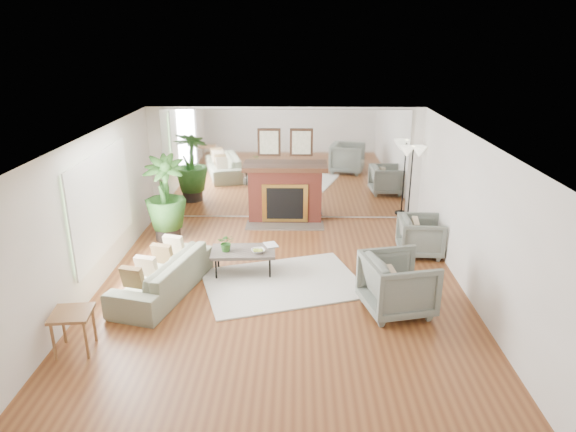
{
  "coord_description": "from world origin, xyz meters",
  "views": [
    {
      "loc": [
        0.26,
        -7.56,
        3.96
      ],
      "look_at": [
        0.11,
        0.6,
        1.06
      ],
      "focal_mm": 32.0,
      "sensor_mm": 36.0,
      "label": 1
    }
  ],
  "objects_px": {
    "fireplace": "(285,193)",
    "floor_lamp": "(412,158)",
    "armchair_back": "(421,236)",
    "side_table": "(72,318)",
    "coffee_table": "(243,252)",
    "sofa": "(163,275)",
    "potted_ficus": "(165,196)",
    "armchair_front": "(398,284)"
  },
  "relations": [
    {
      "from": "side_table",
      "to": "floor_lamp",
      "type": "bearing_deg",
      "value": 42.42
    },
    {
      "from": "fireplace",
      "to": "floor_lamp",
      "type": "relative_size",
      "value": 1.17
    },
    {
      "from": "armchair_back",
      "to": "floor_lamp",
      "type": "height_order",
      "value": "floor_lamp"
    },
    {
      "from": "fireplace",
      "to": "coffee_table",
      "type": "distance_m",
      "value": 2.78
    },
    {
      "from": "side_table",
      "to": "floor_lamp",
      "type": "xyz_separation_m",
      "value": [
        5.35,
        4.89,
        1.01
      ]
    },
    {
      "from": "armchair_back",
      "to": "side_table",
      "type": "xyz_separation_m",
      "value": [
        -5.25,
        -3.25,
        0.11
      ]
    },
    {
      "from": "fireplace",
      "to": "sofa",
      "type": "bearing_deg",
      "value": -119.08
    },
    {
      "from": "armchair_back",
      "to": "side_table",
      "type": "height_order",
      "value": "armchair_back"
    },
    {
      "from": "sofa",
      "to": "armchair_front",
      "type": "xyz_separation_m",
      "value": [
        3.67,
        -0.53,
        0.14
      ]
    },
    {
      "from": "side_table",
      "to": "armchair_front",
      "type": "bearing_deg",
      "value": 14.15
    },
    {
      "from": "fireplace",
      "to": "armchair_back",
      "type": "height_order",
      "value": "fireplace"
    },
    {
      "from": "fireplace",
      "to": "potted_ficus",
      "type": "xyz_separation_m",
      "value": [
        -2.37,
        -1.11,
        0.27
      ]
    },
    {
      "from": "fireplace",
      "to": "side_table",
      "type": "xyz_separation_m",
      "value": [
        -2.65,
        -5.05,
        -0.18
      ]
    },
    {
      "from": "armchair_back",
      "to": "fireplace",
      "type": "bearing_deg",
      "value": 58.09
    },
    {
      "from": "sofa",
      "to": "side_table",
      "type": "relative_size",
      "value": 3.7
    },
    {
      "from": "armchair_front",
      "to": "side_table",
      "type": "xyz_separation_m",
      "value": [
        -4.42,
        -1.12,
        0.04
      ]
    },
    {
      "from": "potted_ficus",
      "to": "floor_lamp",
      "type": "xyz_separation_m",
      "value": [
        5.07,
        0.96,
        0.56
      ]
    },
    {
      "from": "armchair_back",
      "to": "potted_ficus",
      "type": "bearing_deg",
      "value": 84.93
    },
    {
      "from": "potted_ficus",
      "to": "armchair_front",
      "type": "bearing_deg",
      "value": -34.24
    },
    {
      "from": "sofa",
      "to": "fireplace",
      "type": "bearing_deg",
      "value": 165.65
    },
    {
      "from": "sofa",
      "to": "potted_ficus",
      "type": "bearing_deg",
      "value": -153.58
    },
    {
      "from": "coffee_table",
      "to": "side_table",
      "type": "xyz_separation_m",
      "value": [
        -1.99,
        -2.36,
        0.08
      ]
    },
    {
      "from": "armchair_back",
      "to": "potted_ficus",
      "type": "relative_size",
      "value": 0.47
    },
    {
      "from": "sofa",
      "to": "armchair_front",
      "type": "distance_m",
      "value": 3.71
    },
    {
      "from": "sofa",
      "to": "potted_ficus",
      "type": "xyz_separation_m",
      "value": [
        -0.47,
        2.29,
        0.62
      ]
    },
    {
      "from": "fireplace",
      "to": "side_table",
      "type": "height_order",
      "value": "fireplace"
    },
    {
      "from": "side_table",
      "to": "potted_ficus",
      "type": "distance_m",
      "value": 3.97
    },
    {
      "from": "fireplace",
      "to": "sofa",
      "type": "xyz_separation_m",
      "value": [
        -1.89,
        -3.4,
        -0.35
      ]
    },
    {
      "from": "side_table",
      "to": "floor_lamp",
      "type": "distance_m",
      "value": 7.32
    },
    {
      "from": "sofa",
      "to": "floor_lamp",
      "type": "distance_m",
      "value": 5.75
    },
    {
      "from": "coffee_table",
      "to": "side_table",
      "type": "bearing_deg",
      "value": -130.03
    },
    {
      "from": "armchair_back",
      "to": "potted_ficus",
      "type": "distance_m",
      "value": 5.04
    },
    {
      "from": "armchair_back",
      "to": "floor_lamp",
      "type": "distance_m",
      "value": 1.99
    },
    {
      "from": "fireplace",
      "to": "armchair_back",
      "type": "relative_size",
      "value": 2.52
    },
    {
      "from": "armchair_front",
      "to": "side_table",
      "type": "distance_m",
      "value": 4.56
    },
    {
      "from": "sofa",
      "to": "armchair_back",
      "type": "bearing_deg",
      "value": 124.4
    },
    {
      "from": "sofa",
      "to": "side_table",
      "type": "distance_m",
      "value": 1.82
    },
    {
      "from": "fireplace",
      "to": "floor_lamp",
      "type": "distance_m",
      "value": 2.83
    },
    {
      "from": "floor_lamp",
      "to": "fireplace",
      "type": "bearing_deg",
      "value": 176.63
    },
    {
      "from": "fireplace",
      "to": "side_table",
      "type": "relative_size",
      "value": 3.58
    },
    {
      "from": "coffee_table",
      "to": "armchair_front",
      "type": "xyz_separation_m",
      "value": [
        2.44,
        -1.25,
        0.04
      ]
    },
    {
      "from": "armchair_back",
      "to": "armchair_front",
      "type": "distance_m",
      "value": 2.29
    }
  ]
}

